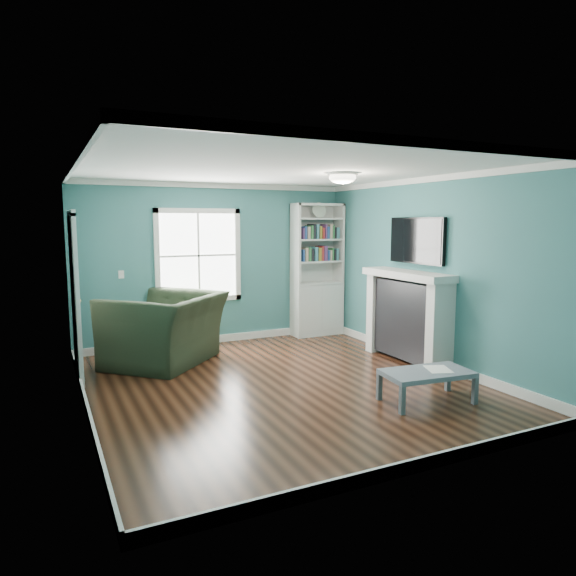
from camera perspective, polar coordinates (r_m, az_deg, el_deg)
name	(u,v)px	position (r m, az deg, el deg)	size (l,w,h in m)	color
floor	(282,385)	(6.41, -0.71, -10.68)	(5.00, 5.00, 0.00)	black
room_walls	(281,256)	(6.11, -0.74, 3.56)	(5.00, 5.00, 5.00)	teal
trim	(281,285)	(6.14, -0.73, 0.35)	(4.50, 5.00, 2.60)	white
window	(199,256)	(8.34, -9.91, 3.57)	(1.40, 0.06, 1.50)	white
bookshelf	(317,283)	(9.02, 3.24, 0.58)	(0.90, 0.35, 2.31)	silver
fireplace	(408,317)	(7.51, 13.15, -3.20)	(0.44, 1.58, 1.30)	black
tv	(417,241)	(7.47, 14.11, 5.13)	(0.06, 1.10, 0.65)	black
door	(75,295)	(6.99, -22.63, -0.72)	(0.12, 0.98, 2.17)	silver
ceiling_fixture	(343,177)	(6.64, 6.08, 12.18)	(0.38, 0.38, 0.15)	white
light_switch	(121,274)	(8.12, -18.04, 1.44)	(0.08, 0.01, 0.12)	white
recliner	(165,317)	(7.40, -13.51, -3.18)	(1.51, 0.98, 1.32)	black
coffee_table	(427,375)	(5.95, 15.19, -9.30)	(1.02, 0.64, 0.35)	#4A5259
paper_sheet	(438,369)	(6.03, 16.36, -8.65)	(0.25, 0.32, 0.00)	white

